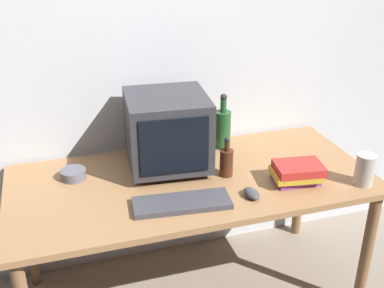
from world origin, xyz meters
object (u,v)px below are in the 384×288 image
(bottle_tall, at_px, (223,128))
(book_stack, at_px, (297,173))
(computer_mouse, at_px, (251,193))
(cd_spindle, at_px, (73,174))
(crt_monitor, at_px, (167,131))
(bottle_short, at_px, (226,161))
(keyboard, at_px, (182,203))
(metal_canister, at_px, (365,170))

(bottle_tall, bearing_deg, book_stack, -66.58)
(computer_mouse, height_order, book_stack, book_stack)
(bottle_tall, relative_size, cd_spindle, 2.52)
(cd_spindle, bearing_deg, book_stack, -19.11)
(computer_mouse, bearing_deg, crt_monitor, 121.43)
(crt_monitor, bearing_deg, bottle_short, -34.35)
(crt_monitor, xyz_separation_m, keyboard, (-0.03, -0.36, -0.18))
(book_stack, bearing_deg, computer_mouse, -166.92)
(computer_mouse, relative_size, book_stack, 0.40)
(bottle_tall, bearing_deg, bottle_short, -106.96)
(crt_monitor, relative_size, keyboard, 0.99)
(keyboard, bearing_deg, crt_monitor, 90.45)
(metal_canister, bearing_deg, computer_mouse, 175.09)
(keyboard, bearing_deg, bottle_short, 40.73)
(bottle_tall, distance_m, metal_canister, 0.74)
(crt_monitor, height_order, keyboard, crt_monitor)
(keyboard, distance_m, book_stack, 0.57)
(computer_mouse, xyz_separation_m, cd_spindle, (-0.74, 0.40, 0.00))
(computer_mouse, relative_size, bottle_tall, 0.33)
(keyboard, xyz_separation_m, cd_spindle, (-0.43, 0.38, 0.01))
(bottle_short, bearing_deg, metal_canister, -24.66)
(crt_monitor, relative_size, book_stack, 1.68)
(bottle_tall, height_order, book_stack, bottle_tall)
(bottle_tall, xyz_separation_m, book_stack, (0.20, -0.46, -0.06))
(bottle_tall, relative_size, metal_canister, 2.01)
(computer_mouse, bearing_deg, metal_canister, -9.56)
(computer_mouse, height_order, bottle_tall, bottle_tall)
(crt_monitor, distance_m, keyboard, 0.40)
(computer_mouse, xyz_separation_m, bottle_short, (-0.04, 0.22, 0.06))
(bottle_short, relative_size, cd_spindle, 1.66)
(keyboard, xyz_separation_m, metal_canister, (0.85, -0.07, 0.06))
(cd_spindle, height_order, metal_canister, metal_canister)
(computer_mouse, distance_m, cd_spindle, 0.84)
(computer_mouse, xyz_separation_m, metal_canister, (0.54, -0.05, 0.06))
(computer_mouse, height_order, cd_spindle, cd_spindle)
(keyboard, relative_size, book_stack, 1.70)
(keyboard, bearing_deg, bottle_tall, 58.91)
(bottle_short, bearing_deg, book_stack, -28.89)
(bottle_tall, xyz_separation_m, cd_spindle, (-0.79, -0.11, -0.09))
(metal_canister, bearing_deg, crt_monitor, 152.27)
(bottle_short, height_order, book_stack, bottle_short)
(crt_monitor, distance_m, bottle_tall, 0.37)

